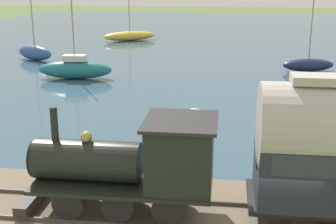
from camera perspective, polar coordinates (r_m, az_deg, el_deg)
The scene contains 8 objects.
harbor_water at distance 56.87m, azimuth 8.67°, elevation 8.54°, with size 80.00×80.00×0.01m.
steam_locomotive at distance 14.50m, azimuth -3.66°, elevation -5.88°, with size 2.35×6.15×3.31m.
sailboat_teal at distance 36.72m, azimuth -11.25°, elevation 5.18°, with size 1.98×5.77×7.35m.
sailboat_navy at distance 40.47m, azimuth 16.72°, elevation 5.55°, with size 2.14×4.42×6.61m.
sailboat_yellow at distance 56.76m, azimuth -4.70°, elevation 9.24°, with size 4.54×6.41×6.31m.
sailboat_blue at distance 45.55m, azimuth -15.92°, elevation 7.02°, with size 2.94×4.29×8.58m.
rowboat_mid_harbor at distance 26.78m, azimuth 3.98°, elevation -0.13°, with size 1.95×1.86×0.30m.
rowboat_near_shore at distance 24.57m, azimuth 16.41°, elevation -2.33°, with size 2.40×2.27×0.32m.
Camera 1 is at (-12.85, 1.48, 7.89)m, focal length 50.00 mm.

